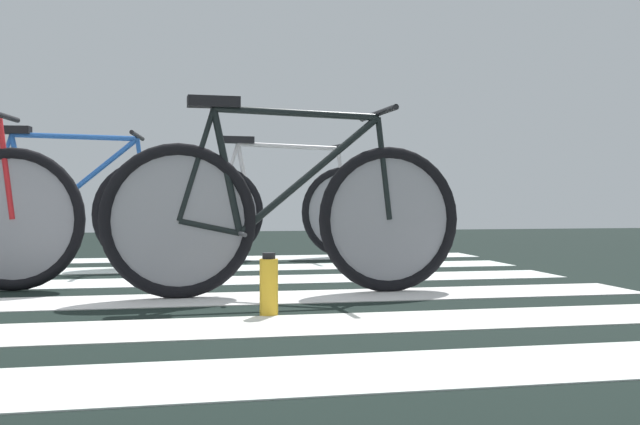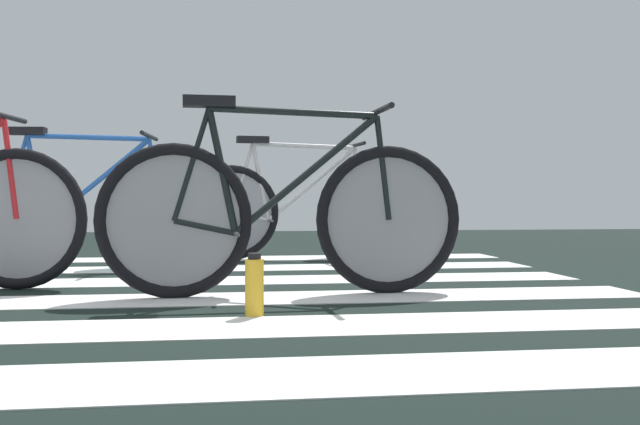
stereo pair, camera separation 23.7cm
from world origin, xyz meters
The scene contains 6 objects.
ground centered at (0.00, 0.00, 0.01)m, with size 18.00×14.00×0.02m.
crosswalk_markings centered at (0.00, -0.25, 0.02)m, with size 5.33×5.02×0.00m.
bicycle_1_of_4 centered at (0.81, -0.17, 0.41)m, with size 1.74×0.52×0.93m.
bicycle_3_of_4 centered at (-0.40, 1.41, 0.41)m, with size 1.73×0.52×0.93m.
bicycle_4_of_4 centered at (1.10, 1.97, 0.41)m, with size 1.73×0.52×0.93m.
water_bottle centered at (0.65, -0.77, 0.14)m, with size 0.07×0.07×0.25m.
Camera 2 is at (0.51, -3.62, 0.47)m, focal length 41.19 mm.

